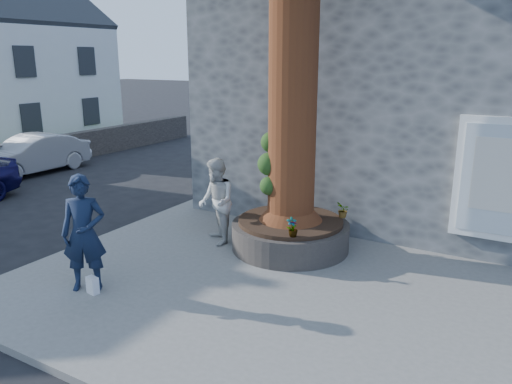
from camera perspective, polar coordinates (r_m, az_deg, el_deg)
The scene contains 14 objects.
ground at distance 8.85m, azimuth -6.72°, elevation -10.26°, with size 120.00×120.00×0.00m, color black.
pavement at distance 8.90m, azimuth 5.10°, elevation -9.63°, with size 9.00×8.00×0.12m, color slate.
yellow_line at distance 11.44m, azimuth -16.07°, elevation -4.74°, with size 0.10×30.00×0.01m, color yellow.
stone_shop at distance 13.76m, azimuth 20.64°, elevation 11.64°, with size 10.30×8.30×6.30m.
planter at distance 9.88m, azimuth 3.93°, elevation -4.82°, with size 2.30×2.30×0.60m.
cottage_far at distance 25.73m, azimuth -26.84°, elevation 13.64°, with size 7.30×7.40×8.75m.
man at distance 8.42m, azimuth -19.07°, elevation -4.49°, with size 0.70×0.46×1.91m, color #131E35.
woman at distance 9.99m, azimuth -4.56°, elevation -1.11°, with size 0.85×0.66×1.74m, color beige.
shopping_bag at distance 8.52m, azimuth -18.17°, elevation -10.09°, with size 0.20×0.12×0.28m, color white.
car_silver at distance 18.24m, azimuth -24.26°, elevation 3.93°, with size 1.36×3.89×1.28m, color #98999F.
plant_a at distance 8.82m, azimuth 4.08°, elevation -4.00°, with size 0.18×0.12×0.35m, color gray.
plant_b at distance 10.66m, azimuth 3.66°, elevation -0.46°, with size 0.22×0.21×0.39m, color gray.
plant_c at distance 8.81m, azimuth 4.26°, elevation -4.19°, with size 0.17×0.17×0.30m, color gray.
plant_d at distance 9.95m, azimuth 9.93°, elevation -2.07°, with size 0.28×0.25×0.31m, color gray.
Camera 1 is at (4.86, -6.35, 3.79)m, focal length 35.00 mm.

